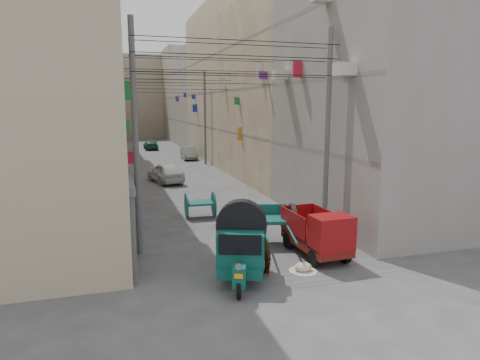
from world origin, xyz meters
name	(u,v)px	position (x,y,z in m)	size (l,w,h in m)	color
ground	(308,318)	(0.00, 0.00, 0.00)	(140.00, 140.00, 0.00)	#444446
building_row_left	(67,91)	(-8.00, 34.13, 6.46)	(8.00, 62.00, 14.00)	tan
building_row_right	(234,92)	(8.00, 34.13, 6.46)	(8.00, 62.00, 14.00)	gray
end_cap_building	(135,97)	(0.00, 66.00, 6.50)	(22.00, 10.00, 13.00)	tan
shutters_left	(125,189)	(-3.92, 10.38, 1.49)	(0.18, 14.40, 2.88)	#505156
signboards	(174,130)	(-0.01, 21.66, 3.43)	(8.22, 40.52, 5.67)	#192BB4
ac_units	(312,48)	(3.65, 7.67, 7.43)	(0.70, 6.55, 3.35)	beige
utility_poles	(186,125)	(0.00, 17.00, 4.00)	(7.40, 22.20, 8.00)	#5B5B5D
overhead_cables	(193,75)	(0.00, 14.40, 6.77)	(7.40, 22.52, 1.12)	black
auto_rickshaw	(241,244)	(-0.85, 2.78, 1.09)	(2.06, 2.71, 1.84)	black
tonga_cart	(273,223)	(1.24, 5.58, 0.80)	(2.10, 3.63, 1.54)	black
mini_truck	(321,236)	(2.21, 3.66, 0.80)	(1.41, 3.00, 1.66)	black
second_cart	(200,204)	(-0.58, 10.17, 0.63)	(1.40, 1.25, 1.19)	#12514B
feed_sack	(303,267)	(1.18, 2.80, 0.14)	(0.56, 0.45, 0.28)	beige
horse	(259,245)	(-0.06, 3.47, 0.78)	(0.84, 1.84, 1.56)	brown
distant_car_white	(166,173)	(-0.94, 19.91, 0.67)	(1.58, 3.93, 1.34)	silver
distant_car_grey	(189,153)	(2.80, 31.91, 0.60)	(1.26, 3.62, 1.19)	slate
distant_car_green	(151,145)	(0.18, 42.61, 0.55)	(1.54, 3.78, 1.10)	#1F5A3B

